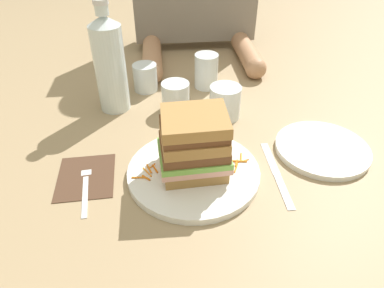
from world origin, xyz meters
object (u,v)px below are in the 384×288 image
object	(u,v)px
napkin_dark	(86,177)
water_bottle	(110,64)
main_plate	(194,172)
fork	(85,183)
empty_tumbler_2	(176,97)
side_plate	(322,149)
empty_tumbler_0	(145,77)
sandwich	(194,144)
knife	(277,175)
juice_glass	(225,103)
empty_tumbler_1	(206,71)

from	to	relation	value
napkin_dark	water_bottle	world-z (taller)	water_bottle
main_plate	fork	bearing A→B (deg)	-177.80
napkin_dark	empty_tumbler_2	xyz separation A→B (m)	(0.20, 0.24, 0.04)
empty_tumbler_2	side_plate	xyz separation A→B (m)	(0.30, -0.21, -0.03)
main_plate	empty_tumbler_0	size ratio (longest dim) A/B	3.51
side_plate	napkin_dark	bearing A→B (deg)	-176.02
fork	empty_tumbler_0	size ratio (longest dim) A/B	2.23
main_plate	water_bottle	size ratio (longest dim) A/B	0.97
fork	empty_tumbler_2	size ratio (longest dim) A/B	2.27
empty_tumbler_2	sandwich	bearing A→B (deg)	-85.76
knife	juice_glass	world-z (taller)	juice_glass
napkin_dark	side_plate	world-z (taller)	side_plate
knife	empty_tumbler_0	bearing A→B (deg)	123.84
sandwich	side_plate	bearing A→B (deg)	9.70
main_plate	napkin_dark	xyz separation A→B (m)	(-0.21, 0.01, -0.01)
water_bottle	side_plate	distance (m)	0.53
juice_glass	empty_tumbler_0	distance (m)	0.25
sandwich	water_bottle	world-z (taller)	water_bottle
fork	empty_tumbler_2	distance (m)	0.33
sandwich	napkin_dark	bearing A→B (deg)	176.23
sandwich	empty_tumbler_0	xyz separation A→B (m)	(-0.10, 0.37, -0.04)
juice_glass	water_bottle	xyz separation A→B (m)	(-0.27, 0.07, 0.08)
napkin_dark	side_plate	xyz separation A→B (m)	(0.50, 0.03, 0.00)
fork	juice_glass	distance (m)	0.38
juice_glass	water_bottle	size ratio (longest dim) A/B	0.30
empty_tumbler_1	fork	bearing A→B (deg)	-126.86
juice_glass	empty_tumbler_0	xyz separation A→B (m)	(-0.19, 0.16, -0.00)
empty_tumbler_1	empty_tumbler_0	bearing A→B (deg)	-179.38
juice_glass	empty_tumbler_0	size ratio (longest dim) A/B	1.09
sandwich	napkin_dark	distance (m)	0.23
empty_tumbler_1	empty_tumbler_2	world-z (taller)	empty_tumbler_1
empty_tumbler_0	napkin_dark	bearing A→B (deg)	-108.29
main_plate	empty_tumbler_2	xyz separation A→B (m)	(-0.02, 0.26, 0.03)
knife	empty_tumbler_1	world-z (taller)	empty_tumbler_1
main_plate	empty_tumbler_1	bearing A→B (deg)	78.70
napkin_dark	sandwich	bearing A→B (deg)	-3.77
sandwich	empty_tumbler_1	bearing A→B (deg)	78.75
side_plate	empty_tumbler_0	bearing A→B (deg)	139.81
fork	knife	bearing A→B (deg)	-1.72
empty_tumbler_0	juice_glass	bearing A→B (deg)	-39.68
empty_tumbler_1	empty_tumbler_2	bearing A→B (deg)	-128.69
juice_glass	napkin_dark	bearing A→B (deg)	-147.99
empty_tumbler_0	side_plate	distance (m)	0.50
sandwich	empty_tumbler_0	world-z (taller)	sandwich
sandwich	empty_tumbler_2	xyz separation A→B (m)	(-0.02, 0.26, -0.04)
empty_tumbler_2	side_plate	world-z (taller)	empty_tumbler_2
napkin_dark	fork	distance (m)	0.02
napkin_dark	knife	bearing A→B (deg)	-5.04
sandwich	knife	world-z (taller)	sandwich
water_bottle	empty_tumbler_1	size ratio (longest dim) A/B	2.83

